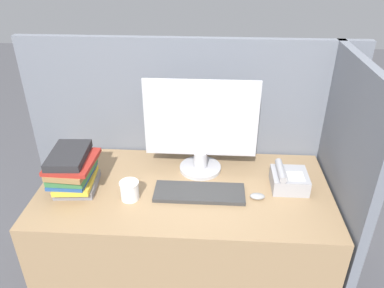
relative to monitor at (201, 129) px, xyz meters
The scene contains 9 objects.
cubicle_panel_rear 0.38m from the monitor, 108.53° to the left, with size 1.90×0.04×1.43m.
cubicle_panel_right 0.78m from the monitor, 12.03° to the right, with size 0.04×0.80×1.43m.
desk 0.66m from the monitor, 112.41° to the right, with size 1.50×0.74×0.76m.
monitor is the anchor object (origin of this frame).
keyboard 0.33m from the monitor, 88.69° to the right, with size 0.45×0.16×0.02m.
mouse 0.45m from the monitor, 40.08° to the right, with size 0.07×0.05×0.03m.
coffee_cup 0.49m from the monitor, 139.51° to the right, with size 0.09×0.09×0.10m.
book_stack 0.68m from the monitor, 161.39° to the right, with size 0.23×0.29×0.21m.
desk_telephone 0.52m from the monitor, 17.16° to the right, with size 0.18×0.18×0.12m.
Camera 1 is at (0.14, -1.20, 1.90)m, focal length 35.00 mm.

